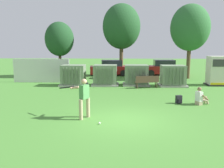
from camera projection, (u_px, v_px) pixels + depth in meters
ground_plane at (126, 120)px, 10.33m from camera, size 96.00×96.00×0.00m
fence_panel at (41, 71)px, 20.80m from camera, size 4.80×0.12×2.00m
transformer_west at (73, 75)px, 19.19m from camera, size 2.10×1.70×1.62m
transformer_mid_west at (105, 75)px, 19.24m from camera, size 2.10×1.70×1.62m
transformer_mid_east at (136, 75)px, 19.27m from camera, size 2.10×1.70×1.62m
transformer_east at (173, 76)px, 18.87m from camera, size 2.10×1.70×1.62m
generator_enclosure at (217, 71)px, 19.24m from camera, size 1.60×1.40×2.30m
park_bench at (147, 81)px, 18.00m from camera, size 1.84×0.82×0.92m
batter at (83, 96)px, 10.49m from camera, size 1.48×1.09×1.74m
sports_ball at (100, 123)px, 9.81m from camera, size 0.09×0.09×0.09m
seated_spectator at (200, 98)px, 13.01m from camera, size 0.79×0.66×0.96m
backpack at (179, 100)px, 13.31m from camera, size 0.37×0.34×0.44m
tree_left at (59, 39)px, 24.16m from camera, size 2.85×2.85×5.44m
tree_center_left at (121, 27)px, 24.56m from camera, size 3.81×3.81×7.28m
tree_center_right at (190, 28)px, 22.56m from camera, size 3.62×3.62×6.91m
parked_car_leftmost at (58, 68)px, 26.09m from camera, size 4.36×2.25×1.62m
parked_car_left_of_center at (110, 68)px, 25.66m from camera, size 4.38×2.32×1.62m
parked_car_right_of_center at (163, 68)px, 25.88m from camera, size 4.20×1.92×1.62m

